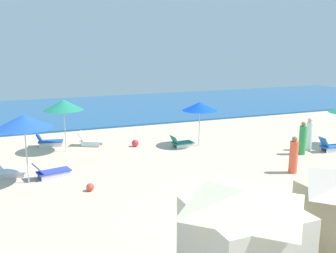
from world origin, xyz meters
TOP-DOWN VIEW (x-y plane):
  - ground_plane at (0.00, 0.00)m, footprint 60.00×60.00m
  - ocean at (0.00, 22.53)m, footprint 60.00×14.94m
  - cabana_0 at (-2.38, -3.28)m, footprint 2.31×2.37m
  - umbrella_1 at (-6.37, 6.34)m, footprint 2.23×2.23m
  - lounge_chair_1_0 at (-5.47, 6.66)m, footprint 1.60×0.95m
  - lounge_chair_1_1 at (-7.12, 7.45)m, footprint 1.40×0.85m
  - lounge_chair_2_0 at (8.54, 5.50)m, footprint 1.49×0.69m
  - umbrella_3 at (-4.42, 10.49)m, footprint 2.00×2.00m
  - lounge_chair_3_0 at (-5.19, 11.85)m, footprint 1.45×0.83m
  - lounge_chair_3_1 at (-3.07, 11.16)m, footprint 1.42×1.14m
  - umbrella_4 at (2.57, 9.04)m, footprint 1.89×1.89m
  - lounge_chair_4_0 at (1.52, 9.08)m, footprint 1.26×0.75m
  - beachgoer_0 at (6.71, 5.61)m, footprint 0.40×0.40m
  - beachgoer_1 at (4.43, 3.47)m, footprint 0.45×0.45m
  - beachgoer_2 at (7.58, 6.13)m, footprint 0.45×0.45m
  - beach_ball_0 at (-0.78, 10.11)m, footprint 0.38×0.38m
  - beach_ball_1 at (-4.20, 4.56)m, footprint 0.30×0.30m

SIDE VIEW (x-z plane):
  - ground_plane at x=0.00m, z-range 0.00..0.00m
  - ocean at x=0.00m, z-range 0.00..0.12m
  - beach_ball_1 at x=-4.20m, z-range 0.00..0.30m
  - beach_ball_0 at x=-0.78m, z-range 0.00..0.38m
  - lounge_chair_1_1 at x=-7.12m, z-range -0.10..0.55m
  - lounge_chair_4_0 at x=1.52m, z-range -0.08..0.58m
  - lounge_chair_1_0 at x=-5.47m, z-range -0.09..0.59m
  - lounge_chair_2_0 at x=8.54m, z-range -0.12..0.68m
  - lounge_chair_3_0 at x=-5.19m, z-range -0.10..0.65m
  - lounge_chair_3_1 at x=-3.07m, z-range -0.11..0.69m
  - beachgoer_1 at x=4.43m, z-range -0.06..1.58m
  - beachgoer_0 at x=6.71m, z-range -0.06..1.64m
  - beachgoer_2 at x=7.58m, z-range -0.04..1.71m
  - cabana_0 at x=-2.38m, z-range 0.03..2.75m
  - umbrella_4 at x=2.57m, z-range 0.98..3.41m
  - umbrella_3 at x=-4.42m, z-range 1.09..3.83m
  - umbrella_1 at x=-6.37m, z-range 1.14..3.95m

